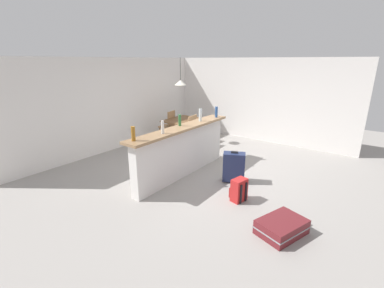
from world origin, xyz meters
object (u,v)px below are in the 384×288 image
at_px(bottle_white, 163,127).
at_px(backpack_red, 239,190).
at_px(bottle_blue, 216,112).
at_px(dining_table, 182,122).
at_px(dining_chair_near_partition, 196,130).
at_px(bottle_amber, 133,134).
at_px(suitcase_upright_navy, 234,167).
at_px(suitcase_flat_maroon, 282,227).
at_px(bottle_clear, 200,115).
at_px(pendant_lamp, 180,83).
at_px(dining_chair_far_side, 169,124).
at_px(bottle_green, 180,120).

relative_size(bottle_white, backpack_red, 0.60).
bearing_deg(bottle_blue, backpack_red, -136.80).
height_order(dining_table, dining_chair_near_partition, dining_chair_near_partition).
bearing_deg(backpack_red, bottle_white, 104.07).
bearing_deg(bottle_amber, dining_table, 24.47).
distance_m(bottle_blue, dining_table, 1.75).
bearing_deg(suitcase_upright_navy, bottle_white, 134.54).
relative_size(bottle_blue, suitcase_flat_maroon, 0.29).
distance_m(bottle_clear, pendant_lamp, 2.00).
xyz_separation_m(bottle_white, suitcase_flat_maroon, (-0.13, -2.41, -1.11)).
height_order(bottle_blue, dining_chair_far_side, bottle_blue).
bearing_deg(bottle_green, dining_chair_near_partition, 25.45).
xyz_separation_m(bottle_clear, dining_chair_far_side, (1.19, 2.01, -0.72)).
relative_size(bottle_clear, pendant_lamp, 0.35).
distance_m(bottle_blue, suitcase_flat_maroon, 3.32).
xyz_separation_m(bottle_amber, dining_chair_near_partition, (3.02, 0.85, -0.71)).
xyz_separation_m(bottle_white, dining_table, (2.49, 1.52, -0.57)).
distance_m(bottle_green, bottle_clear, 0.64).
distance_m(pendant_lamp, suitcase_flat_maroon, 5.05).
bearing_deg(backpack_red, bottle_blue, 43.20).
height_order(dining_table, suitcase_flat_maroon, dining_table).
relative_size(bottle_blue, backpack_red, 0.62).
xyz_separation_m(dining_chair_near_partition, pendant_lamp, (0.11, 0.61, 1.29)).
xyz_separation_m(bottle_green, dining_chair_near_partition, (1.70, 0.81, -0.70)).
bearing_deg(suitcase_flat_maroon, bottle_white, 86.96).
bearing_deg(dining_chair_far_side, pendant_lamp, -91.77).
height_order(bottle_clear, bottle_blue, bottle_clear).
relative_size(dining_table, suitcase_flat_maroon, 1.24).
relative_size(dining_chair_near_partition, pendant_lamp, 1.16).
bearing_deg(pendant_lamp, bottle_green, -141.75).
height_order(bottle_green, backpack_red, bottle_green).
distance_m(bottle_green, dining_chair_near_partition, 2.01).
relative_size(bottle_blue, dining_chair_far_side, 0.28).
height_order(bottle_white, dining_chair_far_side, bottle_white).
relative_size(dining_table, dining_chair_near_partition, 1.18).
distance_m(bottle_clear, dining_chair_near_partition, 1.57).
height_order(bottle_blue, backpack_red, bottle_blue).
bearing_deg(bottle_amber, bottle_green, 1.93).
relative_size(bottle_white, suitcase_flat_maroon, 0.28).
relative_size(bottle_green, suitcase_flat_maroon, 0.28).
xyz_separation_m(bottle_blue, suitcase_upright_navy, (-0.89, -0.99, -0.89)).
relative_size(bottle_amber, pendant_lamp, 0.32).
height_order(bottle_white, backpack_red, bottle_white).
height_order(bottle_green, suitcase_upright_navy, bottle_green).
bearing_deg(dining_chair_near_partition, dining_table, 79.00).
height_order(bottle_clear, suitcase_flat_maroon, bottle_clear).
relative_size(bottle_clear, suitcase_flat_maroon, 0.32).
bearing_deg(bottle_blue, bottle_amber, 177.42).
bearing_deg(suitcase_upright_navy, bottle_amber, 146.03).
relative_size(bottle_white, pendant_lamp, 0.31).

